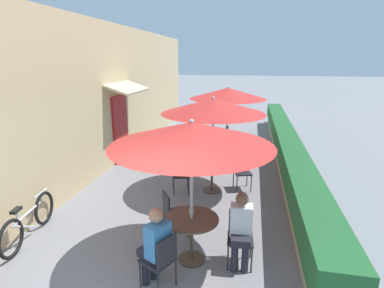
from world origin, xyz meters
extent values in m
cube|color=#D6B784|center=(-2.55, 7.17, 2.10)|extent=(0.24, 14.35, 4.20)
cube|color=maroon|center=(-2.39, 6.46, 1.05)|extent=(0.08, 0.96, 2.10)
cube|color=beige|center=(-2.08, 6.46, 2.35)|extent=(0.78, 1.80, 0.30)
cube|color=tan|center=(2.75, 7.07, 0.23)|extent=(0.44, 13.35, 0.45)
cube|color=#235B2D|center=(2.75, 7.07, 0.73)|extent=(0.60, 12.68, 0.56)
cylinder|color=brown|center=(0.82, 1.96, 0.01)|extent=(0.44, 0.44, 0.02)
cylinder|color=brown|center=(0.82, 1.96, 0.38)|extent=(0.06, 0.06, 0.74)
cylinder|color=brown|center=(0.82, 1.96, 0.75)|extent=(0.87, 0.87, 0.02)
cylinder|color=#B7B7BC|center=(0.82, 1.96, 1.13)|extent=(0.04, 0.04, 2.26)
cone|color=red|center=(0.82, 1.96, 2.13)|extent=(2.44, 2.44, 0.35)
sphere|color=#B7B7BC|center=(0.82, 1.96, 2.32)|extent=(0.07, 0.07, 0.07)
cube|color=#232328|center=(0.47, 1.28, 0.45)|extent=(0.54, 0.54, 0.04)
cube|color=#232328|center=(0.64, 1.19, 0.66)|extent=(0.20, 0.35, 0.42)
cylinder|color=#232328|center=(0.39, 1.52, 0.23)|extent=(0.02, 0.02, 0.45)
cylinder|color=#232328|center=(0.23, 1.20, 0.23)|extent=(0.02, 0.02, 0.45)
cylinder|color=#232328|center=(0.71, 1.35, 0.23)|extent=(0.02, 0.02, 0.45)
cylinder|color=#232328|center=(0.55, 1.03, 0.23)|extent=(0.02, 0.02, 0.45)
cylinder|color=#23232D|center=(0.35, 1.43, 0.24)|extent=(0.11, 0.11, 0.47)
cylinder|color=#23232D|center=(0.27, 1.29, 0.24)|extent=(0.11, 0.11, 0.47)
cube|color=#23232D|center=(0.39, 1.32, 0.53)|extent=(0.46, 0.43, 0.12)
cube|color=teal|center=(0.49, 1.27, 0.78)|extent=(0.35, 0.40, 0.50)
sphere|color=#A87556|center=(0.47, 1.28, 1.15)|extent=(0.20, 0.20, 0.20)
cube|color=#232328|center=(1.59, 2.01, 0.45)|extent=(0.42, 0.42, 0.04)
cube|color=#232328|center=(1.58, 2.19, 0.66)|extent=(0.38, 0.05, 0.42)
cylinder|color=#232328|center=(1.42, 1.82, 0.23)|extent=(0.02, 0.02, 0.45)
cylinder|color=#232328|center=(1.78, 1.84, 0.23)|extent=(0.02, 0.02, 0.45)
cylinder|color=#232328|center=(1.40, 2.18, 0.23)|extent=(0.02, 0.02, 0.45)
cylinder|color=#232328|center=(1.76, 2.19, 0.23)|extent=(0.02, 0.02, 0.45)
cylinder|color=#23232D|center=(1.52, 1.82, 0.24)|extent=(0.11, 0.11, 0.47)
cylinder|color=#23232D|center=(1.68, 1.83, 0.24)|extent=(0.11, 0.11, 0.47)
cube|color=#23232D|center=(1.60, 1.92, 0.53)|extent=(0.32, 0.38, 0.12)
cube|color=white|center=(1.59, 2.03, 0.78)|extent=(0.35, 0.24, 0.50)
sphere|color=brown|center=(1.59, 2.01, 1.15)|extent=(0.20, 0.20, 0.20)
cube|color=#232328|center=(0.40, 2.61, 0.45)|extent=(0.55, 0.55, 0.04)
cube|color=#232328|center=(0.24, 2.51, 0.66)|extent=(0.23, 0.33, 0.42)
cylinder|color=#232328|center=(0.65, 2.56, 0.23)|extent=(0.02, 0.02, 0.45)
cylinder|color=#232328|center=(0.45, 2.86, 0.23)|extent=(0.02, 0.02, 0.45)
cylinder|color=#232328|center=(0.35, 2.36, 0.23)|extent=(0.02, 0.02, 0.45)
cylinder|color=#232328|center=(0.15, 2.67, 0.23)|extent=(0.02, 0.02, 0.45)
cylinder|color=white|center=(0.79, 2.10, 0.80)|extent=(0.07, 0.07, 0.09)
cylinder|color=brown|center=(0.78, 4.69, 0.01)|extent=(0.44, 0.44, 0.02)
cylinder|color=brown|center=(0.78, 4.69, 0.38)|extent=(0.06, 0.06, 0.74)
cylinder|color=brown|center=(0.78, 4.69, 0.75)|extent=(0.87, 0.87, 0.02)
cylinder|color=#B7B7BC|center=(0.78, 4.69, 1.13)|extent=(0.04, 0.04, 2.26)
cone|color=red|center=(0.78, 4.69, 2.13)|extent=(2.44, 2.44, 0.35)
sphere|color=#B7B7BC|center=(0.78, 4.69, 2.32)|extent=(0.07, 0.07, 0.07)
cube|color=#232328|center=(0.05, 4.45, 0.45)|extent=(0.50, 0.50, 0.04)
cube|color=#232328|center=(0.10, 4.28, 0.66)|extent=(0.37, 0.14, 0.42)
cylinder|color=#232328|center=(0.16, 4.68, 0.23)|extent=(0.02, 0.02, 0.45)
cylinder|color=#232328|center=(-0.18, 4.57, 0.23)|extent=(0.02, 0.02, 0.45)
cylinder|color=#232328|center=(0.27, 4.34, 0.23)|extent=(0.02, 0.02, 0.45)
cylinder|color=#232328|center=(-0.07, 4.23, 0.23)|extent=(0.02, 0.02, 0.45)
cube|color=#232328|center=(1.52, 4.92, 0.45)|extent=(0.50, 0.50, 0.04)
cube|color=#232328|center=(1.47, 5.09, 0.66)|extent=(0.37, 0.14, 0.42)
cylinder|color=#232328|center=(1.40, 4.69, 0.23)|extent=(0.02, 0.02, 0.45)
cylinder|color=#232328|center=(1.75, 4.80, 0.23)|extent=(0.02, 0.02, 0.45)
cylinder|color=#232328|center=(1.29, 5.04, 0.23)|extent=(0.02, 0.02, 0.45)
cylinder|color=#232328|center=(1.64, 5.14, 0.23)|extent=(0.02, 0.02, 0.45)
cylinder|color=white|center=(0.70, 4.64, 0.80)|extent=(0.07, 0.07, 0.09)
cylinder|color=brown|center=(0.89, 7.42, 0.01)|extent=(0.44, 0.44, 0.02)
cylinder|color=brown|center=(0.89, 7.42, 0.38)|extent=(0.06, 0.06, 0.74)
cylinder|color=brown|center=(0.89, 7.42, 0.75)|extent=(0.87, 0.87, 0.02)
cylinder|color=#B7B7BC|center=(0.89, 7.42, 1.13)|extent=(0.04, 0.04, 2.26)
cone|color=red|center=(0.89, 7.42, 2.13)|extent=(2.44, 2.44, 0.35)
sphere|color=#B7B7BC|center=(0.89, 7.42, 2.32)|extent=(0.07, 0.07, 0.07)
cube|color=#232328|center=(0.76, 6.66, 0.45)|extent=(0.46, 0.46, 0.04)
cube|color=#232328|center=(0.94, 6.63, 0.66)|extent=(0.09, 0.38, 0.42)
cylinder|color=#232328|center=(0.61, 6.87, 0.23)|extent=(0.02, 0.02, 0.45)
cylinder|color=#232328|center=(0.55, 6.51, 0.23)|extent=(0.02, 0.02, 0.45)
cylinder|color=#232328|center=(0.96, 6.81, 0.23)|extent=(0.02, 0.02, 0.45)
cylinder|color=#232328|center=(0.90, 6.45, 0.23)|extent=(0.02, 0.02, 0.45)
cube|color=#232328|center=(1.02, 8.18, 0.45)|extent=(0.46, 0.46, 0.04)
cube|color=#232328|center=(0.84, 8.22, 0.66)|extent=(0.09, 0.38, 0.42)
cylinder|color=#232328|center=(1.16, 7.98, 0.23)|extent=(0.02, 0.02, 0.45)
cylinder|color=#232328|center=(1.23, 8.33, 0.23)|extent=(0.02, 0.02, 0.45)
cylinder|color=#232328|center=(0.81, 8.04, 0.23)|extent=(0.02, 0.02, 0.45)
cylinder|color=#232328|center=(0.87, 8.39, 0.23)|extent=(0.02, 0.02, 0.45)
cylinder|color=white|center=(0.81, 7.36, 0.80)|extent=(0.07, 0.07, 0.09)
torus|color=black|center=(-2.28, 2.52, 0.33)|extent=(0.16, 0.66, 0.66)
torus|color=black|center=(-2.12, 1.47, 0.33)|extent=(0.16, 0.66, 0.66)
cylinder|color=silver|center=(-2.20, 1.99, 0.51)|extent=(0.17, 0.83, 0.04)
cylinder|color=silver|center=(-2.17, 1.81, 0.34)|extent=(0.14, 0.61, 0.40)
cylinder|color=silver|center=(-2.15, 1.70, 0.61)|extent=(0.04, 0.04, 0.23)
cube|color=black|center=(-2.15, 1.70, 0.72)|extent=(0.13, 0.23, 0.05)
cylinder|color=silver|center=(-2.28, 2.47, 0.67)|extent=(0.10, 0.46, 0.03)
camera|label=1|loc=(1.66, -2.17, 3.18)|focal=28.00mm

